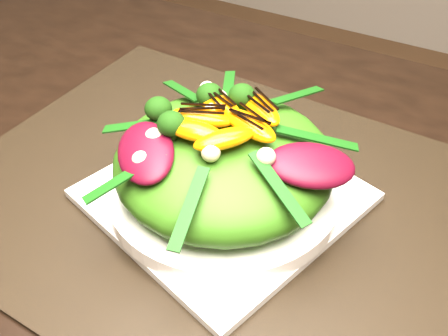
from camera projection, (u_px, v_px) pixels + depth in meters
The scene contains 10 objects.
dining_table at pixel (321, 312), 0.47m from camera, with size 1.60×0.90×0.75m, color black.
placemat at pixel (224, 200), 0.54m from camera, with size 0.56×0.43×0.00m, color black.
plate_base at pixel (224, 195), 0.54m from camera, with size 0.23×0.23×0.01m, color silver.
salad_bowl at pixel (224, 186), 0.53m from camera, with size 0.24×0.24×0.02m, color white.
lettuce_mound at pixel (224, 160), 0.51m from camera, with size 0.22×0.22×0.07m, color #316112.
radicchio_leaf at pixel (311, 165), 0.46m from camera, with size 0.08×0.05×0.02m, color #400614.
orange_segment at pixel (222, 111), 0.50m from camera, with size 0.06×0.02×0.02m, color orange.
broccoli_floret at pixel (187, 85), 0.53m from camera, with size 0.04×0.04×0.04m, color black.
macadamia_nut at pixel (231, 158), 0.45m from camera, with size 0.02×0.02×0.02m, color #C1B388.
balsamic_drizzle at pixel (222, 103), 0.49m from camera, with size 0.04×0.00×0.00m, color black.
Camera 1 is at (0.05, -0.28, 1.14)m, focal length 42.00 mm.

